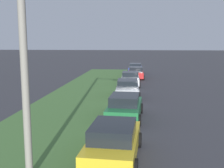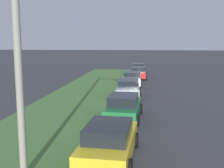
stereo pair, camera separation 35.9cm
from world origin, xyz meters
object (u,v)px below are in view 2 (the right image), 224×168
object	(u,v)px
parked_car_green	(124,107)
parked_car_white	(132,79)
parked_car_red	(138,73)
parked_car_blue	(138,69)
parked_car_yellow	(109,142)
parked_car_silver	(128,89)
streetlight	(27,46)

from	to	relation	value
parked_car_green	parked_car_white	xyz separation A→B (m)	(12.53, 0.08, 0.00)
parked_car_red	parked_car_blue	bearing A→B (deg)	0.19
parked_car_yellow	parked_car_green	world-z (taller)	same
parked_car_white	parked_car_red	size ratio (longest dim) A/B	1.00
parked_car_yellow	parked_car_silver	world-z (taller)	same
parked_car_silver	parked_car_blue	xyz separation A→B (m)	(17.19, -0.41, 0.00)
parked_car_blue	parked_car_green	bearing A→B (deg)	-179.20
parked_car_yellow	parked_car_blue	distance (m)	29.42
parked_car_white	parked_car_blue	world-z (taller)	same
parked_car_silver	parked_car_blue	distance (m)	17.20
parked_car_green	parked_car_red	size ratio (longest dim) A/B	1.01
parked_car_blue	parked_car_yellow	bearing A→B (deg)	-179.32
parked_car_yellow	parked_car_silver	distance (m)	12.22
parked_car_yellow	parked_car_white	xyz separation A→B (m)	(18.23, -0.05, 0.00)
parked_car_white	parked_car_blue	xyz separation A→B (m)	(11.18, -0.38, 0.00)
parked_car_yellow	parked_car_blue	bearing A→B (deg)	2.16
parked_car_blue	streetlight	xyz separation A→B (m)	(-31.41, 2.70, 3.67)
parked_car_yellow	parked_car_white	size ratio (longest dim) A/B	1.01
parked_car_green	streetlight	world-z (taller)	streetlight
parked_car_silver	parked_car_yellow	bearing A→B (deg)	178.10
parked_car_green	streetlight	distance (m)	8.85
parked_car_blue	streetlight	size ratio (longest dim) A/B	0.58
parked_car_green	parked_car_red	bearing A→B (deg)	1.50
parked_car_white	parked_car_yellow	bearing A→B (deg)	178.41
parked_car_silver	parked_car_white	bearing A→B (deg)	-2.06
parked_car_green	parked_car_red	world-z (taller)	same
streetlight	parked_car_white	bearing A→B (deg)	-6.53
parked_car_green	parked_car_silver	distance (m)	6.53
parked_car_green	parked_car_blue	distance (m)	23.72
parked_car_white	parked_car_red	distance (m)	5.68
parked_car_green	parked_car_silver	xyz separation A→B (m)	(6.52, 0.11, 0.00)
parked_car_silver	parked_car_blue	size ratio (longest dim) A/B	1.00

